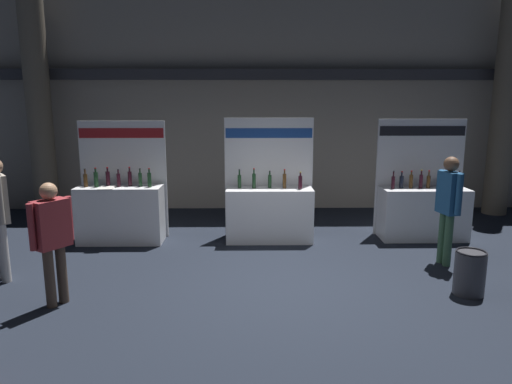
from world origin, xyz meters
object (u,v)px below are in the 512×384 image
at_px(exhibitor_booth_1, 269,209).
at_px(visitor_7, 448,202).
at_px(exhibitor_booth_2, 423,208).
at_px(visitor_5, 52,234).
at_px(exhibitor_booth_0, 121,209).
at_px(trash_bin, 470,273).

bearing_deg(exhibitor_booth_1, visitor_7, -26.43).
distance_m(exhibitor_booth_2, visitor_5, 6.37).
xyz_separation_m(exhibitor_booth_0, exhibitor_booth_1, (2.72, 0.04, -0.02)).
bearing_deg(visitor_7, exhibitor_booth_0, -114.32).
bearing_deg(exhibitor_booth_1, exhibitor_booth_2, 1.46).
height_order(exhibitor_booth_1, visitor_5, exhibitor_booth_1).
xyz_separation_m(exhibitor_booth_2, trash_bin, (-0.32, -2.59, -0.27)).
distance_m(exhibitor_booth_0, trash_bin, 5.85).
relative_size(exhibitor_booth_1, visitor_5, 1.43).
height_order(exhibitor_booth_0, exhibitor_booth_2, exhibitor_booth_2).
relative_size(exhibitor_booth_0, exhibitor_booth_2, 0.99).
relative_size(exhibitor_booth_2, visitor_7, 1.30).
bearing_deg(exhibitor_booth_2, visitor_5, -153.59).
distance_m(trash_bin, visitor_7, 1.38).
bearing_deg(visitor_5, exhibitor_booth_0, 31.94).
relative_size(exhibitor_booth_0, exhibitor_booth_1, 0.98).
height_order(exhibitor_booth_2, visitor_5, exhibitor_booth_2).
bearing_deg(visitor_7, exhibitor_booth_2, 162.63).
xyz_separation_m(trash_bin, visitor_7, (0.16, 1.17, 0.71)).
height_order(trash_bin, visitor_5, visitor_5).
relative_size(exhibitor_booth_0, visitor_5, 1.40).
bearing_deg(visitor_5, trash_bin, -53.63).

